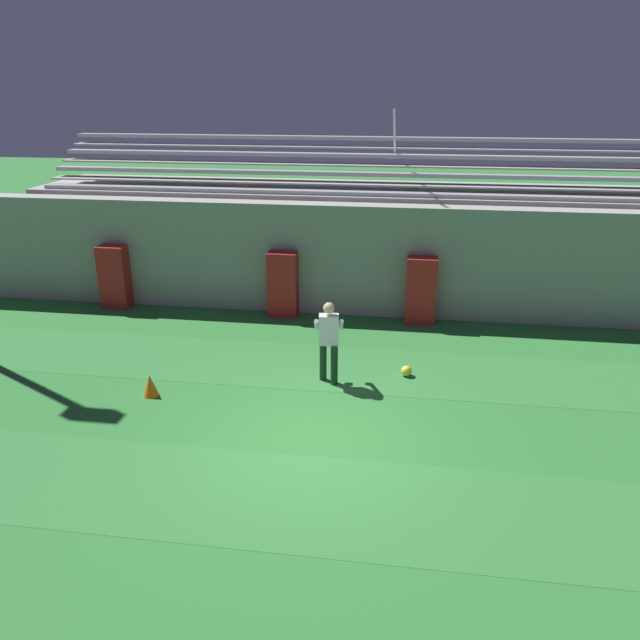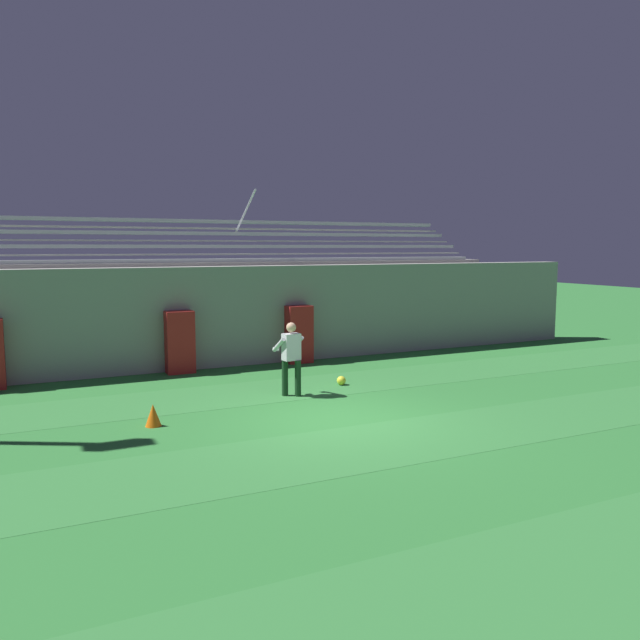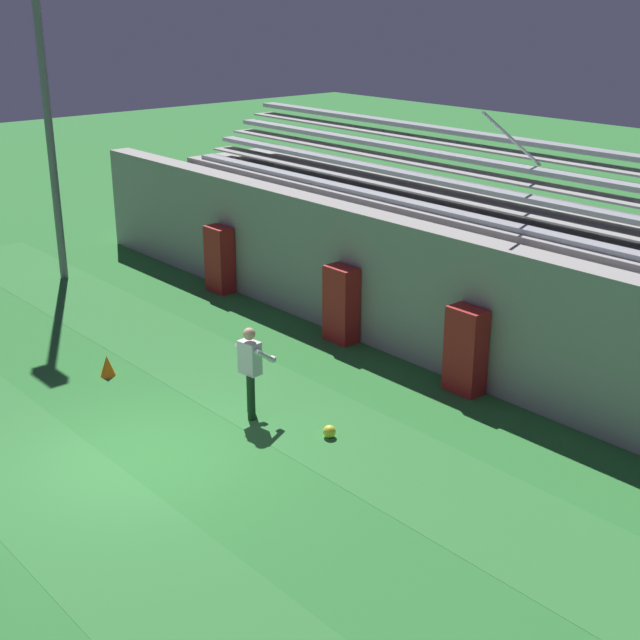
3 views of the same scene
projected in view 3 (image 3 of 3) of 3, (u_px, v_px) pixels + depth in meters
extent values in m
plane|color=#2D7533|center=(140.00, 458.00, 14.39)|extent=(80.00, 80.00, 0.00)
cube|color=#337A38|center=(52.00, 490.00, 13.46)|extent=(28.00, 2.25, 0.01)
cube|color=#337A38|center=(284.00, 406.00, 16.22)|extent=(28.00, 2.25, 0.01)
cube|color=#999691|center=(419.00, 293.00, 17.90)|extent=(24.00, 0.60, 2.80)
cube|color=#B21E1E|center=(341.00, 304.00, 18.98)|extent=(0.73, 0.44, 1.66)
cube|color=#B21E1E|center=(466.00, 350.00, 16.54)|extent=(0.73, 0.44, 1.66)
cube|color=#B21E1E|center=(220.00, 259.00, 22.18)|extent=(0.73, 0.44, 1.66)
cube|color=#999691|center=(483.00, 271.00, 19.11)|extent=(18.00, 3.20, 2.90)
cube|color=#A8AAB2|center=(448.00, 212.00, 17.82)|extent=(17.10, 0.36, 0.10)
cube|color=#999691|center=(441.00, 225.00, 17.78)|extent=(17.10, 0.60, 0.04)
cube|color=#A8AAB2|center=(472.00, 187.00, 18.12)|extent=(17.10, 0.36, 0.10)
cube|color=#999691|center=(465.00, 200.00, 18.07)|extent=(17.10, 0.60, 0.04)
cube|color=#A8AAB2|center=(495.00, 164.00, 18.41)|extent=(17.10, 0.36, 0.10)
cube|color=#999691|center=(488.00, 176.00, 18.36)|extent=(17.10, 0.60, 0.04)
cube|color=#A8AAB2|center=(517.00, 141.00, 18.70)|extent=(17.10, 0.36, 0.10)
cube|color=#999691|center=(511.00, 153.00, 18.66)|extent=(17.10, 0.60, 0.04)
cylinder|color=#A8AAB2|center=(513.00, 140.00, 17.21)|extent=(0.06, 1.93, 1.25)
cylinder|color=slate|center=(47.00, 106.00, 21.97)|extent=(0.20, 0.20, 8.89)
cylinder|color=#143319|center=(251.00, 391.00, 15.84)|extent=(0.16, 0.16, 0.82)
cylinder|color=#143319|center=(251.00, 398.00, 15.56)|extent=(0.16, 0.16, 0.82)
cube|color=silver|center=(250.00, 358.00, 15.46)|extent=(0.41, 0.29, 0.60)
sphere|color=tan|center=(249.00, 334.00, 15.30)|extent=(0.22, 0.22, 0.22)
cylinder|color=silver|center=(246.00, 349.00, 15.69)|extent=(0.15, 0.49, 0.37)
cylinder|color=silver|center=(265.00, 356.00, 15.39)|extent=(0.15, 0.49, 0.37)
cube|color=silver|center=(256.00, 353.00, 15.85)|extent=(0.12, 0.12, 0.08)
cube|color=silver|center=(272.00, 359.00, 15.60)|extent=(0.12, 0.12, 0.08)
sphere|color=yellow|center=(329.00, 431.00, 15.03)|extent=(0.22, 0.22, 0.22)
cone|color=orange|center=(107.00, 366.00, 17.43)|extent=(0.30, 0.30, 0.42)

